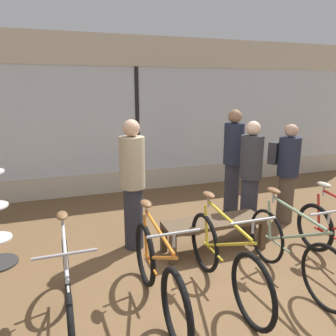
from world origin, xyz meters
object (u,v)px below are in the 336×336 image
at_px(customer_by_window, 287,171).
at_px(bicycle_left, 158,274).
at_px(bicycle_right, 292,250).
at_px(display_bench, 214,226).
at_px(bicycle_center, 225,260).
at_px(customer_near_rack, 133,182).
at_px(customer_mid_floor, 233,159).
at_px(customer_near_bench, 251,174).
at_px(bicycle_far_left, 68,293).

bearing_deg(customer_by_window, bicycle_left, -150.97).
distance_m(bicycle_right, display_bench, 1.09).
height_order(display_bench, customer_by_window, customer_by_window).
relative_size(bicycle_center, customer_near_rack, 0.98).
relative_size(customer_by_window, customer_mid_floor, 0.89).
relative_size(customer_near_rack, customer_near_bench, 1.05).
bearing_deg(bicycle_left, customer_mid_floor, 46.24).
bearing_deg(display_bench, customer_by_window, 18.57).
bearing_deg(bicycle_right, bicycle_left, 179.30).
distance_m(bicycle_center, customer_near_bench, 1.88).
relative_size(customer_near_rack, customer_by_window, 1.10).
xyz_separation_m(customer_near_rack, customer_mid_floor, (1.95, 0.74, 0.02)).
bearing_deg(bicycle_right, customer_near_rack, 137.02).
distance_m(bicycle_far_left, customer_by_window, 3.83).
height_order(bicycle_left, customer_mid_floor, customer_mid_floor).
height_order(bicycle_center, customer_mid_floor, customer_mid_floor).
bearing_deg(display_bench, customer_mid_floor, 51.33).
relative_size(bicycle_right, customer_by_window, 1.03).
distance_m(customer_by_window, customer_near_bench, 0.72).
relative_size(bicycle_left, customer_mid_floor, 0.94).
bearing_deg(customer_near_bench, customer_mid_floor, 81.98).
distance_m(display_bench, customer_by_window, 1.72).
bearing_deg(bicycle_center, bicycle_far_left, -178.91).
xyz_separation_m(bicycle_left, display_bench, (1.09, 0.95, -0.03)).
height_order(bicycle_center, bicycle_right, bicycle_center).
bearing_deg(customer_by_window, customer_near_rack, -178.10).
height_order(bicycle_left, customer_near_rack, customer_near_rack).
xyz_separation_m(bicycle_left, customer_near_bench, (1.93, 1.41, 0.51)).
xyz_separation_m(customer_near_rack, customer_by_window, (2.57, 0.09, -0.07)).
bearing_deg(bicycle_far_left, bicycle_left, 0.13).
bearing_deg(bicycle_center, bicycle_left, -177.84).
xyz_separation_m(bicycle_far_left, customer_by_window, (3.50, 1.47, 0.50)).
distance_m(bicycle_center, customer_by_window, 2.43).
xyz_separation_m(display_bench, customer_near_rack, (-1.01, 0.44, 0.59)).
height_order(display_bench, customer_near_rack, customer_near_rack).
xyz_separation_m(bicycle_left, customer_by_window, (2.65, 1.47, 0.49)).
bearing_deg(customer_near_rack, bicycle_left, -93.33).
height_order(bicycle_far_left, customer_mid_floor, customer_mid_floor).
xyz_separation_m(bicycle_left, bicycle_center, (0.75, 0.03, 0.01)).
bearing_deg(customer_by_window, customer_near_bench, -175.35).
distance_m(display_bench, customer_mid_floor, 1.63).
bearing_deg(customer_mid_floor, bicycle_far_left, -143.61).
bearing_deg(customer_near_bench, bicycle_left, -143.87).
xyz_separation_m(bicycle_left, customer_mid_floor, (2.03, 2.12, 0.58)).
bearing_deg(customer_near_bench, bicycle_right, -103.59).
bearing_deg(bicycle_far_left, display_bench, 26.03).
bearing_deg(customer_mid_floor, bicycle_right, -101.76).
height_order(bicycle_right, customer_by_window, customer_by_window).
distance_m(bicycle_center, display_bench, 0.98).
bearing_deg(customer_by_window, bicycle_right, -125.48).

